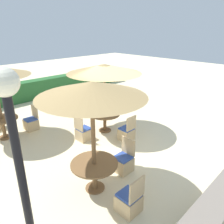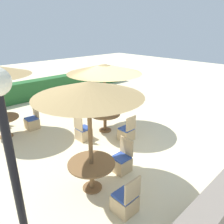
# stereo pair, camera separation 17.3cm
# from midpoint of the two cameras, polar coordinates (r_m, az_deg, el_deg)

# --- Properties ---
(ground_plane) EXTENTS (40.00, 40.00, 0.00)m
(ground_plane) POSITION_cam_midpoint_polar(r_m,az_deg,el_deg) (7.82, 3.70, -7.32)
(ground_plane) COLOR beige
(hedge_row) EXTENTS (13.00, 0.70, 1.02)m
(hedge_row) POSITION_cam_midpoint_polar(r_m,az_deg,el_deg) (12.91, -19.04, 5.63)
(hedge_row) COLOR #28602D
(hedge_row) RESTS_ON ground_plane
(lamp_post) EXTENTS (0.36, 0.36, 3.32)m
(lamp_post) POSITION_cam_midpoint_polar(r_m,az_deg,el_deg) (3.16, -24.25, -6.82)
(lamp_post) COLOR black
(lamp_post) RESTS_ON ground_plane
(parasol_center) EXTENTS (2.64, 2.64, 2.55)m
(parasol_center) POSITION_cam_midpoint_polar(r_m,az_deg,el_deg) (7.75, -1.36, 11.18)
(parasol_center) COLOR brown
(parasol_center) RESTS_ON ground_plane
(round_table_center) EXTENTS (1.16, 1.16, 0.71)m
(round_table_center) POSITION_cam_midpoint_polar(r_m,az_deg,el_deg) (8.26, -1.25, -1.23)
(round_table_center) COLOR brown
(round_table_center) RESTS_ON ground_plane
(patio_chair_center_south) EXTENTS (0.46, 0.46, 0.93)m
(patio_chair_center_south) POSITION_cam_midpoint_polar(r_m,az_deg,el_deg) (7.74, 4.45, -5.50)
(patio_chair_center_south) COLOR tan
(patio_chair_center_south) RESTS_ON ground_plane
(patio_chair_center_west) EXTENTS (0.46, 0.46, 0.93)m
(patio_chair_center_west) POSITION_cam_midpoint_polar(r_m,az_deg,el_deg) (7.80, -6.89, -5.35)
(patio_chair_center_west) COLOR tan
(patio_chair_center_west) RESTS_ON ground_plane
(parasol_front_left) EXTENTS (2.36, 2.36, 2.71)m
(parasol_front_left) POSITION_cam_midpoint_polar(r_m,az_deg,el_deg) (4.57, -5.11, 5.81)
(parasol_front_left) COLOR brown
(parasol_front_left) RESTS_ON ground_plane
(round_table_front_left) EXTENTS (1.13, 1.13, 0.74)m
(round_table_front_left) POSITION_cam_midpoint_polar(r_m,az_deg,el_deg) (5.41, -4.42, -14.36)
(round_table_front_left) COLOR brown
(round_table_front_left) RESTS_ON ground_plane
(patio_chair_front_left_east) EXTENTS (0.46, 0.46, 0.93)m
(patio_chair_front_left_east) POSITION_cam_midpoint_polar(r_m,az_deg,el_deg) (6.19, 3.32, -12.97)
(patio_chair_front_left_east) COLOR tan
(patio_chair_front_left_east) RESTS_ON ground_plane
(patio_chair_front_left_south) EXTENTS (0.46, 0.46, 0.93)m
(patio_chair_front_left_south) POSITION_cam_midpoint_polar(r_m,az_deg,el_deg) (5.05, 4.54, -22.31)
(patio_chair_front_left_south) COLOR tan
(patio_chair_front_left_south) RESTS_ON ground_plane
(round_table_back_left) EXTENTS (1.07, 1.07, 0.76)m
(round_table_back_left) POSITION_cam_midpoint_polar(r_m,az_deg,el_deg) (8.67, -25.96, -2.25)
(round_table_back_left) COLOR brown
(round_table_back_left) RESTS_ON ground_plane
(patio_chair_back_left_east) EXTENTS (0.46, 0.46, 0.93)m
(patio_chair_back_left_east) POSITION_cam_midpoint_polar(r_m,az_deg,el_deg) (9.09, -19.58, -2.52)
(patio_chair_back_left_east) COLOR tan
(patio_chair_back_left_east) RESTS_ON ground_plane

